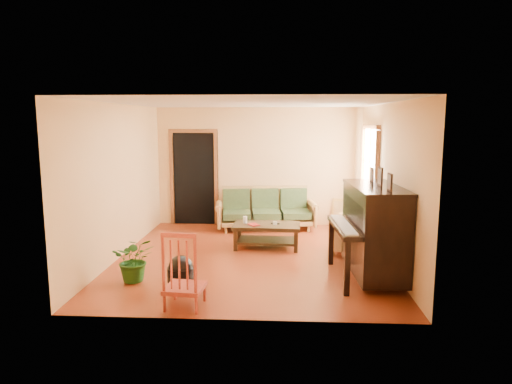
# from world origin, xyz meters

# --- Properties ---
(floor) EXTENTS (5.00, 5.00, 0.00)m
(floor) POSITION_xyz_m (0.00, 0.00, 0.00)
(floor) COLOR #64200D
(floor) RESTS_ON ground
(doorway) EXTENTS (1.08, 0.16, 2.05)m
(doorway) POSITION_xyz_m (-1.45, 2.48, 1.02)
(doorway) COLOR black
(doorway) RESTS_ON floor
(window) EXTENTS (0.12, 1.36, 1.46)m
(window) POSITION_xyz_m (2.21, 1.30, 1.50)
(window) COLOR white
(window) RESTS_ON right_wall
(sofa) EXTENTS (2.18, 1.12, 0.90)m
(sofa) POSITION_xyz_m (0.18, 2.04, 0.45)
(sofa) COLOR #A1733B
(sofa) RESTS_ON floor
(coffee_table) EXTENTS (1.25, 0.72, 0.44)m
(coffee_table) POSITION_xyz_m (0.24, 0.60, 0.22)
(coffee_table) COLOR black
(coffee_table) RESTS_ON floor
(armchair) EXTENTS (1.10, 1.13, 0.93)m
(armchair) POSITION_xyz_m (1.81, 0.38, 0.46)
(armchair) COLOR #A1733B
(armchair) RESTS_ON floor
(piano) EXTENTS (1.01, 1.62, 1.39)m
(piano) POSITION_xyz_m (1.87, -0.97, 0.70)
(piano) COLOR black
(piano) RESTS_ON floor
(footstool) EXTENTS (0.48, 0.48, 0.36)m
(footstool) POSITION_xyz_m (-0.88, -1.55, 0.18)
(footstool) COLOR black
(footstool) RESTS_ON floor
(red_chair) EXTENTS (0.51, 0.55, 1.00)m
(red_chair) POSITION_xyz_m (-0.69, -2.15, 0.50)
(red_chair) COLOR maroon
(red_chair) RESTS_ON floor
(leaning_frame) EXTENTS (0.48, 0.29, 0.64)m
(leaning_frame) POSITION_xyz_m (1.85, 2.35, 0.32)
(leaning_frame) COLOR gold
(leaning_frame) RESTS_ON floor
(ceramic_crock) EXTENTS (0.20, 0.20, 0.24)m
(ceramic_crock) POSITION_xyz_m (1.88, 2.15, 0.12)
(ceramic_crock) COLOR #34579C
(ceramic_crock) RESTS_ON floor
(potted_plant) EXTENTS (0.71, 0.65, 0.66)m
(potted_plant) POSITION_xyz_m (-1.61, -1.28, 0.33)
(potted_plant) COLOR #1D5217
(potted_plant) RESTS_ON floor
(book) EXTENTS (0.25, 0.27, 0.02)m
(book) POSITION_xyz_m (-0.05, 0.45, 0.45)
(book) COLOR #A21715
(book) RESTS_ON coffee_table
(candle) EXTENTS (0.09, 0.09, 0.13)m
(candle) POSITION_xyz_m (-0.16, 0.66, 0.51)
(candle) COLOR silver
(candle) RESTS_ON coffee_table
(glass_jar) EXTENTS (0.08, 0.08, 0.05)m
(glass_jar) POSITION_xyz_m (0.40, 0.58, 0.47)
(glass_jar) COLOR silver
(glass_jar) RESTS_ON coffee_table
(remote) EXTENTS (0.17, 0.07, 0.02)m
(remote) POSITION_xyz_m (0.40, 0.62, 0.45)
(remote) COLOR black
(remote) RESTS_ON coffee_table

